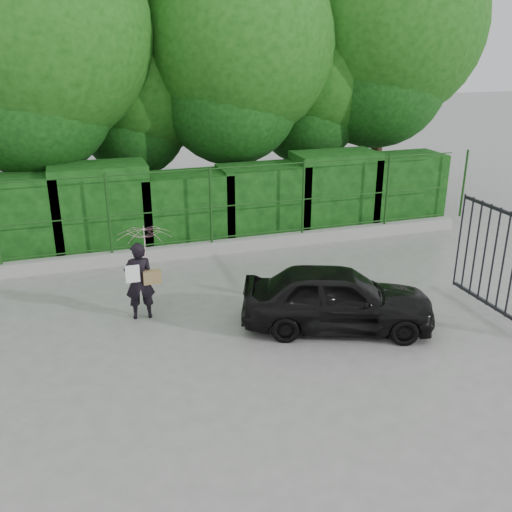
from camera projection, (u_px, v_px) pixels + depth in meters
name	position (u px, v px, depth m)	size (l,w,h in m)	color
ground	(254.00, 348.00, 9.44)	(80.00, 80.00, 0.00)	gray
kerb	(195.00, 250.00, 13.39)	(14.00, 0.25, 0.30)	#9E9E99
fence	(203.00, 206.00, 13.08)	(14.13, 0.06, 1.80)	#174214
hedge	(180.00, 205.00, 13.94)	(14.20, 1.20, 2.15)	black
trees	(205.00, 46.00, 15.00)	(17.10, 6.15, 8.08)	black
woman	(144.00, 258.00, 10.13)	(0.97, 0.99, 1.72)	black
car	(337.00, 298.00, 9.92)	(1.34, 3.32, 1.13)	black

